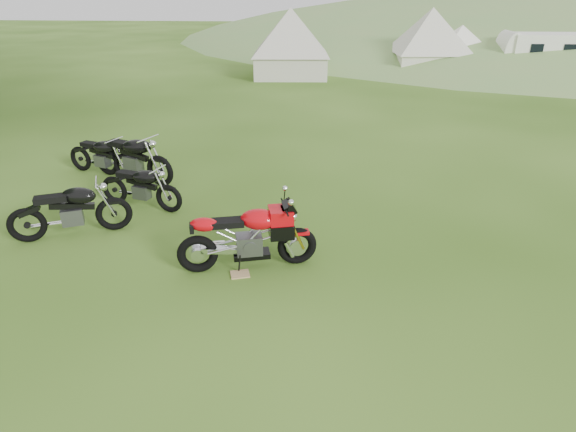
# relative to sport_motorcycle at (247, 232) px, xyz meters

# --- Properties ---
(ground) EXTENTS (120.00, 120.00, 0.00)m
(ground) POSITION_rel_sport_motorcycle_xyz_m (0.59, -0.44, -0.61)
(ground) COLOR #2B4D10
(ground) RESTS_ON ground
(sport_motorcycle) EXTENTS (2.08, 0.97, 1.21)m
(sport_motorcycle) POSITION_rel_sport_motorcycle_xyz_m (0.00, 0.00, 0.00)
(sport_motorcycle) COLOR #BF060E
(sport_motorcycle) RESTS_ON ground
(plywood_board) EXTENTS (0.33, 0.29, 0.02)m
(plywood_board) POSITION_rel_sport_motorcycle_xyz_m (-0.10, -0.23, -0.59)
(plywood_board) COLOR tan
(plywood_board) RESTS_ON ground
(vintage_moto_a) EXTENTS (1.79, 0.87, 0.92)m
(vintage_moto_a) POSITION_rel_sport_motorcycle_xyz_m (-2.40, 2.05, -0.15)
(vintage_moto_a) COLOR black
(vintage_moto_a) RESTS_ON ground
(vintage_moto_b) EXTENTS (1.95, 1.18, 1.02)m
(vintage_moto_b) POSITION_rel_sport_motorcycle_xyz_m (-3.17, 0.81, -0.10)
(vintage_moto_b) COLOR black
(vintage_moto_b) RESTS_ON ground
(vintage_moto_c) EXTENTS (1.86, 1.02, 0.96)m
(vintage_moto_c) POSITION_rel_sport_motorcycle_xyz_m (-3.93, 3.77, -0.12)
(vintage_moto_c) COLOR black
(vintage_moto_c) RESTS_ON ground
(vintage_moto_d) EXTENTS (2.16, 1.27, 1.12)m
(vintage_moto_d) POSITION_rel_sport_motorcycle_xyz_m (-3.10, 3.49, -0.04)
(vintage_moto_d) COLOR black
(vintage_moto_d) RESTS_ON ground
(tent_left) EXTENTS (3.56, 3.56, 2.90)m
(tent_left) POSITION_rel_sport_motorcycle_xyz_m (-0.60, 17.74, 0.85)
(tent_left) COLOR beige
(tent_left) RESTS_ON ground
(tent_mid) EXTENTS (3.57, 3.57, 2.88)m
(tent_mid) POSITION_rel_sport_motorcycle_xyz_m (6.17, 19.20, 0.84)
(tent_mid) COLOR silver
(tent_mid) RESTS_ON ground
(tent_right) EXTENTS (3.13, 3.13, 2.39)m
(tent_right) POSITION_rel_sport_motorcycle_xyz_m (7.78, 19.69, 0.59)
(tent_right) COLOR white
(tent_right) RESTS_ON ground
(caravan) EXTENTS (4.37, 1.96, 2.04)m
(caravan) POSITION_rel_sport_motorcycle_xyz_m (11.39, 18.16, 0.42)
(caravan) COLOR white
(caravan) RESTS_ON ground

